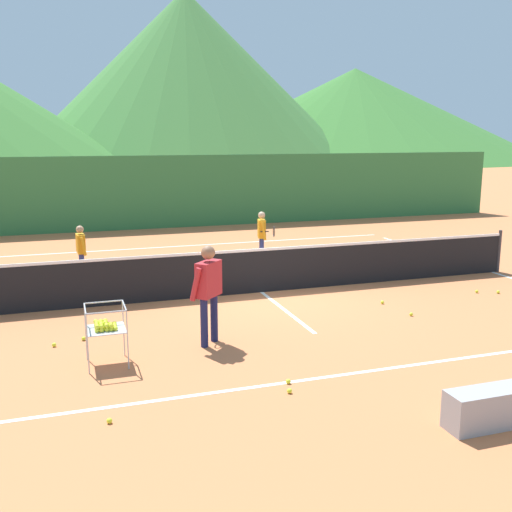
{
  "coord_description": "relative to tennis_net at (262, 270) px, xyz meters",
  "views": [
    {
      "loc": [
        -4.01,
        -11.75,
        3.37
      ],
      "look_at": [
        -0.55,
        -1.29,
        1.09
      ],
      "focal_mm": 41.41,
      "sensor_mm": 36.0,
      "label": 1
    }
  ],
  "objects": [
    {
      "name": "tennis_net",
      "position": [
        0.0,
        0.0,
        0.0
      ],
      "size": [
        12.55,
        0.08,
        1.05
      ],
      "color": "#333338",
      "rests_on": "ground"
    },
    {
      "name": "ball_cart",
      "position": [
        -3.52,
        -3.17,
        0.1
      ],
      "size": [
        0.58,
        0.58,
        0.9
      ],
      "color": "#B7B7BC",
      "rests_on": "ground"
    },
    {
      "name": "hill_1",
      "position": [
        10.93,
        59.85,
        9.38
      ],
      "size": [
        40.89,
        40.89,
        19.77
      ],
      "primitive_type": "cone",
      "color": "#427A38",
      "rests_on": "ground"
    },
    {
      "name": "tennis_ball_10",
      "position": [
        2.14,
        -2.51,
        -0.47
      ],
      "size": [
        0.07,
        0.07,
        0.07
      ],
      "primitive_type": "sphere",
      "color": "yellow",
      "rests_on": "ground"
    },
    {
      "name": "tennis_ball_0",
      "position": [
        -4.27,
        -2.14,
        -0.47
      ],
      "size": [
        0.07,
        0.07,
        0.07
      ],
      "primitive_type": "sphere",
      "color": "yellow",
      "rests_on": "ground"
    },
    {
      "name": "tennis_ball_9",
      "position": [
        4.41,
        -1.52,
        -0.47
      ],
      "size": [
        0.07,
        0.07,
        0.07
      ],
      "primitive_type": "sphere",
      "color": "yellow",
      "rests_on": "ground"
    },
    {
      "name": "line_baseline_near",
      "position": [
        0.0,
        -4.63,
        -0.5
      ],
      "size": [
        12.16,
        0.08,
        0.01
      ],
      "primitive_type": "cube",
      "color": "white",
      "rests_on": "ground"
    },
    {
      "name": "tennis_ball_6",
      "position": [
        -3.64,
        -5.06,
        -0.47
      ],
      "size": [
        0.07,
        0.07,
        0.07
      ],
      "primitive_type": "sphere",
      "color": "yellow",
      "rests_on": "ground"
    },
    {
      "name": "tennis_ball_2",
      "position": [
        2.04,
        -1.62,
        -0.47
      ],
      "size": [
        0.07,
        0.07,
        0.07
      ],
      "primitive_type": "sphere",
      "color": "yellow",
      "rests_on": "ground"
    },
    {
      "name": "line_sideline_east",
      "position": [
        6.08,
        0.0,
        -0.5
      ],
      "size": [
        0.08,
        10.51,
        0.01
      ],
      "primitive_type": "cube",
      "color": "white",
      "rests_on": "ground"
    },
    {
      "name": "instructor",
      "position": [
        -1.85,
        -2.77,
        0.49
      ],
      "size": [
        0.61,
        0.78,
        1.64
      ],
      "color": "#191E4C",
      "rests_on": "ground"
    },
    {
      "name": "tennis_ball_5",
      "position": [
        -1.2,
        -4.67,
        -0.47
      ],
      "size": [
        0.07,
        0.07,
        0.07
      ],
      "primitive_type": "sphere",
      "color": "yellow",
      "rests_on": "ground"
    },
    {
      "name": "windscreen_fence",
      "position": [
        0.0,
        9.63,
        0.82
      ],
      "size": [
        26.76,
        0.08,
        2.64
      ],
      "primitive_type": "cube",
      "color": "#33753D",
      "rests_on": "ground"
    },
    {
      "name": "courtside_bench",
      "position": [
        0.81,
        -6.53,
        -0.27
      ],
      "size": [
        1.5,
        0.36,
        0.46
      ],
      "primitive_type": "cube",
      "color": "#99999E",
      "rests_on": "ground"
    },
    {
      "name": "tennis_ball_11",
      "position": [
        -1.3,
        -4.96,
        -0.47
      ],
      "size": [
        0.07,
        0.07,
        0.07
      ],
      "primitive_type": "sphere",
      "color": "yellow",
      "rests_on": "ground"
    },
    {
      "name": "tennis_ball_4",
      "position": [
        -3.81,
        -1.98,
        -0.47
      ],
      "size": [
        0.07,
        0.07,
        0.07
      ],
      "primitive_type": "sphere",
      "color": "yellow",
      "rests_on": "ground"
    },
    {
      "name": "student_0",
      "position": [
        -3.65,
        2.44,
        0.27
      ],
      "size": [
        0.23,
        0.52,
        1.29
      ],
      "color": "navy",
      "rests_on": "ground"
    },
    {
      "name": "line_service_center",
      "position": [
        0.0,
        0.0,
        -0.5
      ],
      "size": [
        0.08,
        5.76,
        0.01
      ],
      "primitive_type": "cube",
      "color": "white",
      "rests_on": "ground"
    },
    {
      "name": "ground_plane",
      "position": [
        0.0,
        0.0,
        -0.5
      ],
      "size": [
        120.0,
        120.0,
        0.0
      ],
      "primitive_type": "plane",
      "color": "#C67042"
    },
    {
      "name": "student_1",
      "position": [
        1.0,
        2.88,
        0.32
      ],
      "size": [
        0.42,
        0.71,
        1.37
      ],
      "color": "navy",
      "rests_on": "ground"
    },
    {
      "name": "hill_0",
      "position": [
        35.47,
        64.18,
        5.63
      ],
      "size": [
        50.97,
        50.97,
        12.26
      ],
      "primitive_type": "cone",
      "color": "#38702D",
      "rests_on": "ground"
    },
    {
      "name": "tennis_ball_1",
      "position": [
        4.82,
        -1.71,
        -0.47
      ],
      "size": [
        0.07,
        0.07,
        0.07
      ],
      "primitive_type": "sphere",
      "color": "yellow",
      "rests_on": "ground"
    },
    {
      "name": "line_baseline_far",
      "position": [
        0.0,
        5.88,
        -0.5
      ],
      "size": [
        12.16,
        0.08,
        0.01
      ],
      "primitive_type": "cube",
      "color": "white",
      "rests_on": "ground"
    }
  ]
}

